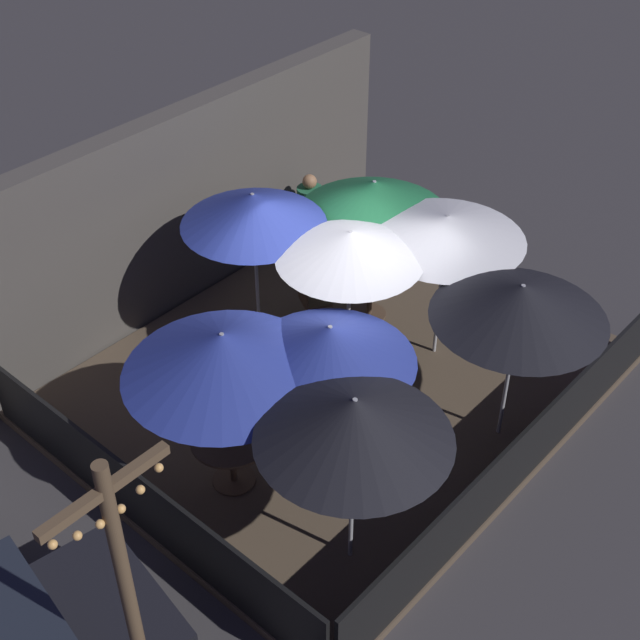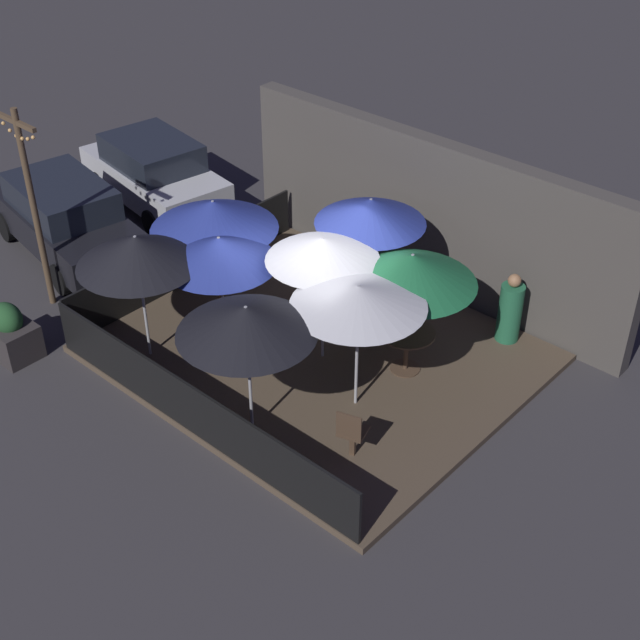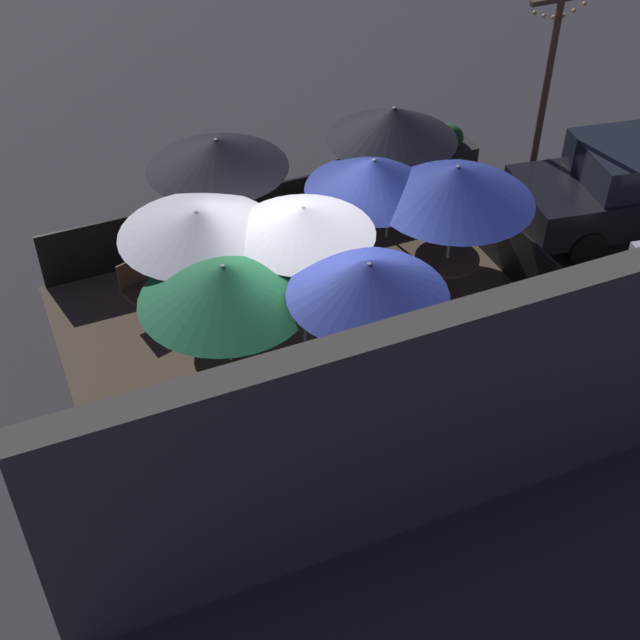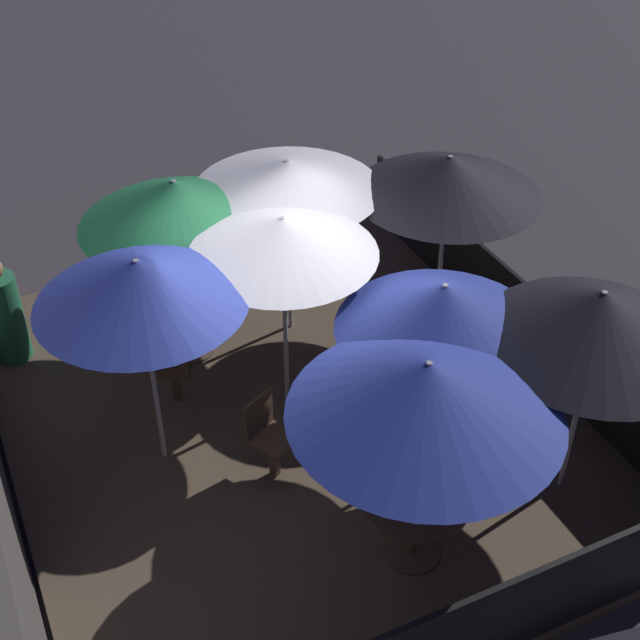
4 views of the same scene
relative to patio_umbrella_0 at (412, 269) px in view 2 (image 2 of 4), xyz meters
The scene contains 23 objects.
ground_plane 2.67m from the patio_umbrella_0, 157.28° to the right, with size 60.00×60.00×0.00m, color #383538.
patio_deck 2.62m from the patio_umbrella_0, 157.28° to the right, with size 6.96×5.88×0.12m.
building_wall 3.00m from the patio_umbrella_0, 120.00° to the left, with size 8.56×0.36×3.10m.
fence_front 4.11m from the patio_umbrella_0, 112.77° to the right, with size 6.76×0.05×0.95m.
fence_side_left 5.18m from the patio_umbrella_0, behind, with size 0.05×5.68×0.95m.
patio_umbrella_0 is the anchor object (origin of this frame).
patio_umbrella_1 3.80m from the patio_umbrella_0, 166.59° to the right, with size 2.29×2.29×2.29m.
patio_umbrella_2 1.48m from the patio_umbrella_0, 152.98° to the right, with size 1.90×1.90×2.37m.
patio_umbrella_3 4.48m from the patio_umbrella_0, 143.65° to the right, with size 2.04×2.04×2.37m.
patio_umbrella_4 1.26m from the patio_umbrella_0, 92.69° to the right, with size 2.12×2.12×2.27m.
patio_umbrella_5 2.97m from the patio_umbrella_0, 106.51° to the right, with size 2.10×2.10×2.33m.
patio_umbrella_6 1.74m from the patio_umbrella_0, 151.72° to the left, with size 1.97×1.97×2.42m.
patio_umbrella_7 3.20m from the patio_umbrella_0, 149.85° to the right, with size 1.97×1.97×2.22m.
dining_table_0 1.40m from the patio_umbrella_0, 90.00° to the right, with size 0.95×0.95×0.77m.
dining_table_1 4.06m from the patio_umbrella_0, 166.59° to the right, with size 0.97×0.97×0.74m.
patio_chair_0 1.78m from the patio_umbrella_0, 150.74° to the left, with size 0.54×0.54×0.93m.
patio_chair_1 2.67m from the patio_umbrella_0, behind, with size 0.54×0.54×0.95m.
patio_chair_2 2.83m from the patio_umbrella_0, 72.68° to the right, with size 0.50×0.50×0.92m.
patron_0 2.54m from the patio_umbrella_0, 67.27° to the left, with size 0.53×0.53×1.34m.
planter_box 7.15m from the patio_umbrella_0, 143.07° to the right, with size 0.99×0.70×1.05m.
light_post 7.01m from the patio_umbrella_0, 156.88° to the right, with size 1.10×0.12×3.93m.
parked_car_0 8.01m from the patio_umbrella_0, 169.76° to the right, with size 4.58×2.41×1.62m.
parked_car_1 8.27m from the patio_umbrella_0, behind, with size 4.12×2.29×1.62m.
Camera 2 is at (8.47, -9.37, 9.54)m, focal length 50.00 mm.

